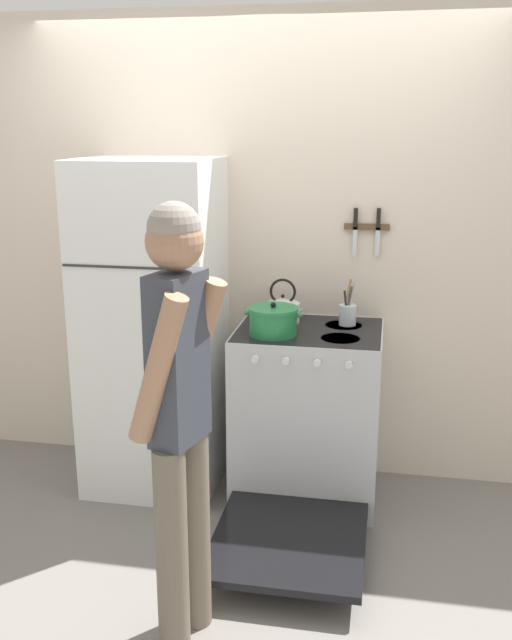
{
  "coord_description": "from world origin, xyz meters",
  "views": [
    {
      "loc": [
        0.68,
        -3.84,
        1.96
      ],
      "look_at": [
        0.05,
        -0.46,
        1.01
      ],
      "focal_mm": 40.0,
      "sensor_mm": 36.0,
      "label": 1
    }
  ],
  "objects": [
    {
      "name": "tea_kettle",
      "position": [
        0.14,
        -0.18,
        1.0
      ],
      "size": [
        0.23,
        0.18,
        0.24
      ],
      "color": "silver",
      "rests_on": "stove_range"
    },
    {
      "name": "person",
      "position": [
        -0.04,
        -1.53,
        0.98
      ],
      "size": [
        0.33,
        0.4,
        1.71
      ],
      "rotation": [
        0.0,
        0.0,
        1.3
      ],
      "color": "#6B6051",
      "rests_on": "ground_plane"
    },
    {
      "name": "wall_back",
      "position": [
        0.0,
        0.03,
        1.27
      ],
      "size": [
        10.0,
        0.06,
        2.55
      ],
      "color": "beige",
      "rests_on": "ground_plane"
    },
    {
      "name": "dutch_oven_pot",
      "position": [
        0.13,
        -0.43,
        1.0
      ],
      "size": [
        0.29,
        0.25,
        0.17
      ],
      "color": "#237A42",
      "rests_on": "stove_range"
    },
    {
      "name": "refrigerator",
      "position": [
        -0.55,
        -0.31,
        0.9
      ],
      "size": [
        0.7,
        0.65,
        1.8
      ],
      "color": "white",
      "rests_on": "ground_plane"
    },
    {
      "name": "utensil_jar",
      "position": [
        0.49,
        -0.18,
        0.99
      ],
      "size": [
        0.09,
        0.09,
        0.25
      ],
      "color": "silver",
      "rests_on": "stove_range"
    },
    {
      "name": "wall_knife_strip",
      "position": [
        0.56,
        -0.02,
        1.44
      ],
      "size": [
        0.24,
        0.03,
        0.26
      ],
      "color": "brown"
    },
    {
      "name": "ground_plane",
      "position": [
        0.0,
        0.0,
        0.0
      ],
      "size": [
        14.0,
        14.0,
        0.0
      ],
      "primitive_type": "plane",
      "color": "slate"
    },
    {
      "name": "stove_range",
      "position": [
        0.3,
        -0.35,
        0.46
      ],
      "size": [
        0.76,
        1.36,
        0.93
      ],
      "color": "silver",
      "rests_on": "ground_plane"
    }
  ]
}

